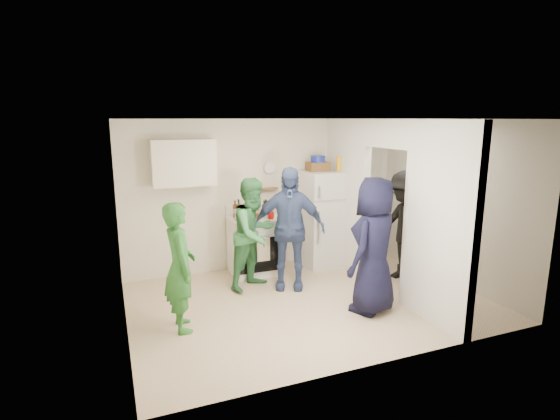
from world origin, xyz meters
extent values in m
plane|color=beige|center=(0.00, 0.00, 0.00)|extent=(4.80, 4.80, 0.00)
plane|color=silver|center=(0.00, 1.70, 1.25)|extent=(4.80, 0.00, 4.80)
plane|color=silver|center=(0.00, -1.70, 1.25)|extent=(4.80, 0.00, 4.80)
plane|color=silver|center=(-2.40, 0.00, 1.25)|extent=(0.00, 3.40, 3.40)
plane|color=silver|center=(2.40, 0.00, 1.25)|extent=(0.00, 3.40, 3.40)
plane|color=white|center=(0.00, 0.00, 2.50)|extent=(4.80, 4.80, 0.00)
cube|color=silver|center=(1.20, 1.10, 1.25)|extent=(0.12, 1.20, 2.50)
cube|color=silver|center=(1.20, -1.10, 1.25)|extent=(0.12, 1.20, 2.50)
cube|color=silver|center=(1.20, 0.00, 2.30)|extent=(0.12, 1.00, 0.40)
cube|color=white|center=(-0.34, 1.37, 0.47)|extent=(0.79, 0.66, 0.94)
cube|color=silver|center=(-1.40, 1.52, 1.85)|extent=(0.95, 0.34, 0.70)
cube|color=silver|center=(0.90, 1.34, 0.82)|extent=(0.67, 0.66, 1.64)
cube|color=brown|center=(0.80, 1.39, 1.71)|extent=(0.35, 0.25, 0.15)
cylinder|color=navy|center=(0.80, 1.39, 1.84)|extent=(0.24, 0.24, 0.11)
cylinder|color=gold|center=(1.12, 1.24, 1.76)|extent=(0.09, 0.09, 0.25)
cylinder|color=white|center=(0.05, 1.68, 1.70)|extent=(0.22, 0.02, 0.22)
cube|color=olive|center=(0.00, 1.65, 1.35)|extent=(0.35, 0.08, 0.03)
cube|color=black|center=(2.38, 0.20, 1.65)|extent=(0.03, 0.70, 0.80)
cube|color=white|center=(2.36, 0.20, 1.65)|extent=(0.04, 0.76, 0.86)
cube|color=white|center=(2.34, 0.20, 2.00)|extent=(0.04, 0.82, 0.18)
cylinder|color=yellow|center=(-0.46, 1.15, 1.07)|extent=(0.09, 0.09, 0.25)
cylinder|color=red|center=(-0.12, 1.17, 1.00)|extent=(0.09, 0.09, 0.12)
imported|color=#337D32|center=(-1.77, -0.14, 0.78)|extent=(0.38, 0.58, 1.57)
imported|color=#39834A|center=(-0.53, 0.80, 0.83)|extent=(1.02, 0.95, 1.67)
imported|color=#3A477F|center=(-0.06, 0.60, 0.92)|extent=(1.16, 0.85, 1.83)
imported|color=black|center=(0.66, -0.56, 0.90)|extent=(1.04, 0.93, 1.79)
imported|color=black|center=(1.76, 0.25, 0.86)|extent=(0.81, 1.20, 1.73)
cylinder|color=brown|center=(-0.62, 1.48, 1.08)|extent=(0.07, 0.07, 0.28)
cylinder|color=#1B4617|center=(-0.54, 1.28, 1.06)|extent=(0.06, 0.06, 0.24)
cylinder|color=#B2BFC0|center=(-0.44, 1.50, 1.08)|extent=(0.08, 0.08, 0.27)
cylinder|color=#5D3710|center=(-0.32, 1.31, 1.10)|extent=(0.07, 0.07, 0.32)
cylinder|color=#A09FB1|center=(-0.23, 1.55, 1.06)|extent=(0.07, 0.07, 0.24)
cylinder|color=#13341B|center=(-0.15, 1.41, 1.07)|extent=(0.07, 0.07, 0.26)
cylinder|color=olive|center=(-0.08, 1.49, 1.06)|extent=(0.08, 0.08, 0.24)
cylinder|color=silver|center=(-0.65, 1.27, 1.06)|extent=(0.06, 0.06, 0.24)
cylinder|color=#542B0E|center=(-0.31, 1.47, 1.10)|extent=(0.06, 0.06, 0.32)
cylinder|color=#1D5526|center=(-0.06, 1.27, 1.07)|extent=(0.07, 0.07, 0.26)
cylinder|color=olive|center=(-0.58, 1.42, 1.09)|extent=(0.08, 0.08, 0.31)
cylinder|color=#909A9F|center=(-0.19, 1.23, 1.10)|extent=(0.07, 0.07, 0.31)
camera|label=1|loc=(-2.48, -5.15, 2.52)|focal=28.00mm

